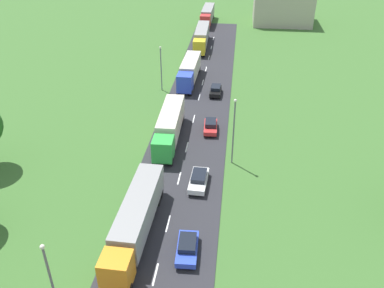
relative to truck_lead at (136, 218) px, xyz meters
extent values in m
cube|color=#2B2B30|center=(2.61, 7.41, -2.06)|extent=(10.00, 140.00, 0.06)
cube|color=white|center=(2.61, -4.43, -2.02)|extent=(0.16, 2.40, 0.01)
cube|color=white|center=(2.61, 1.86, -2.02)|extent=(0.16, 2.40, 0.01)
cube|color=white|center=(2.61, 9.40, -2.02)|extent=(0.16, 2.40, 0.01)
cube|color=white|center=(2.61, 16.16, -2.02)|extent=(0.16, 2.40, 0.01)
cube|color=white|center=(2.61, 24.02, -2.02)|extent=(0.16, 2.40, 0.01)
cube|color=white|center=(2.61, 31.59, -2.02)|extent=(0.16, 2.40, 0.01)
cube|color=white|center=(2.61, 37.78, -2.02)|extent=(0.16, 2.40, 0.01)
cube|color=white|center=(2.61, 44.36, -2.02)|extent=(0.16, 2.40, 0.01)
cube|color=white|center=(2.61, 50.78, -2.02)|extent=(0.16, 2.40, 0.01)
cube|color=white|center=(2.61, 57.42, -2.02)|extent=(0.16, 2.40, 0.01)
cube|color=white|center=(2.61, 63.93, -2.02)|extent=(0.16, 2.40, 0.01)
cube|color=orange|center=(-0.13, -5.97, -0.15)|extent=(2.49, 2.35, 2.75)
cube|color=black|center=(-0.15, -7.06, 0.34)|extent=(2.10, 0.14, 1.21)
cube|color=gray|center=(0.02, 1.17, 0.12)|extent=(2.74, 11.33, 2.68)
cube|color=black|center=(0.02, 1.17, -1.43)|extent=(1.13, 10.74, 0.24)
cylinder|color=black|center=(-1.19, -6.52, -1.53)|extent=(0.37, 1.01, 1.00)
cylinder|color=black|center=(1.15, 4.53, -1.53)|extent=(0.37, 1.01, 1.00)
cylinder|color=black|center=(-0.95, 4.57, -1.53)|extent=(0.37, 1.01, 1.00)
cylinder|color=black|center=(1.17, 5.88, -1.53)|extent=(0.37, 1.01, 1.00)
cylinder|color=black|center=(-0.92, 5.93, -1.53)|extent=(0.37, 1.01, 1.00)
cube|color=green|center=(0.26, 12.57, -0.21)|extent=(2.49, 2.62, 2.64)
cube|color=black|center=(0.28, 11.35, 0.27)|extent=(2.10, 0.14, 1.16)
cube|color=beige|center=(0.12, 19.20, 0.20)|extent=(2.71, 10.04, 2.85)
cube|color=black|center=(0.12, 19.20, -1.43)|extent=(1.10, 9.50, 0.24)
cylinder|color=black|center=(1.32, 11.95, -1.53)|extent=(0.37, 1.01, 1.00)
cylinder|color=black|center=(-0.78, 11.91, -1.53)|extent=(0.37, 1.01, 1.00)
cylinder|color=black|center=(1.10, 22.21, -1.53)|extent=(0.37, 1.01, 1.00)
cylinder|color=black|center=(-1.00, 22.17, -1.53)|extent=(0.37, 1.01, 1.00)
cylinder|color=black|center=(1.08, 23.41, -1.53)|extent=(0.37, 1.01, 1.00)
cylinder|color=black|center=(-1.02, 23.37, -1.53)|extent=(0.37, 1.01, 1.00)
cube|color=blue|center=(0.18, 32.82, -0.12)|extent=(2.50, 2.68, 2.82)
cube|color=black|center=(0.15, 31.56, 0.39)|extent=(2.10, 0.14, 1.24)
cube|color=beige|center=(0.31, 39.21, 0.16)|extent=(2.70, 9.51, 2.77)
cube|color=black|center=(0.31, 39.21, -1.43)|extent=(1.09, 9.00, 0.24)
cylinder|color=black|center=(1.21, 32.14, -1.53)|extent=(0.37, 1.01, 1.00)
cylinder|color=black|center=(-0.89, 32.18, -1.53)|extent=(0.37, 1.01, 1.00)
cylinder|color=black|center=(1.42, 42.02, -1.53)|extent=(0.37, 1.01, 1.00)
cylinder|color=black|center=(-0.68, 42.07, -1.53)|extent=(0.37, 1.01, 1.00)
cylinder|color=black|center=(1.45, 43.16, -1.53)|extent=(0.37, 1.01, 1.00)
cylinder|color=black|center=(-0.65, 43.20, -1.53)|extent=(0.37, 1.01, 1.00)
cube|color=yellow|center=(0.57, 51.65, -0.15)|extent=(2.50, 2.76, 2.75)
cube|color=black|center=(0.60, 50.35, 0.34)|extent=(2.10, 0.15, 1.21)
cube|color=gray|center=(0.40, 59.20, 0.24)|extent=(2.76, 11.75, 2.93)
cube|color=black|center=(0.40, 59.20, -1.43)|extent=(1.15, 11.13, 0.24)
cylinder|color=black|center=(1.63, 50.99, -1.53)|extent=(0.37, 1.01, 1.00)
cylinder|color=black|center=(-0.47, 50.95, -1.53)|extent=(0.37, 1.01, 1.00)
cylinder|color=black|center=(1.37, 62.73, -1.53)|extent=(0.37, 1.01, 1.00)
cylinder|color=black|center=(-0.73, 62.68, -1.53)|extent=(0.37, 1.01, 1.00)
cylinder|color=black|center=(1.34, 64.13, -1.53)|extent=(0.37, 1.01, 1.00)
cylinder|color=black|center=(-0.76, 64.09, -1.53)|extent=(0.37, 1.01, 1.00)
cube|color=red|center=(-0.02, 71.55, -0.08)|extent=(2.46, 2.66, 2.89)
cube|color=black|center=(-0.03, 70.29, 0.44)|extent=(2.10, 0.12, 1.27)
cube|color=gray|center=(0.04, 78.77, 0.22)|extent=(2.58, 11.12, 2.89)
cube|color=black|center=(0.04, 78.77, -1.43)|extent=(0.98, 10.55, 0.24)
cylinder|color=black|center=(1.03, 70.88, -1.53)|extent=(0.36, 1.00, 1.00)
cylinder|color=black|center=(-1.07, 70.90, -1.53)|extent=(0.36, 1.00, 1.00)
cylinder|color=black|center=(1.11, 82.09, -1.53)|extent=(0.36, 1.00, 1.00)
cylinder|color=black|center=(-0.99, 82.10, -1.53)|extent=(0.36, 1.00, 1.00)
cylinder|color=black|center=(1.12, 83.42, -1.53)|extent=(0.36, 1.00, 1.00)
cylinder|color=black|center=(-0.98, 83.44, -1.53)|extent=(0.36, 1.00, 1.00)
cube|color=blue|center=(4.98, -1.80, -1.43)|extent=(1.98, 4.17, 0.56)
cube|color=black|center=(4.98, -1.59, -0.90)|extent=(1.61, 2.35, 0.49)
cylinder|color=black|center=(5.85, -3.16, -1.71)|extent=(0.25, 0.65, 0.64)
cylinder|color=black|center=(4.24, -3.22, -1.71)|extent=(0.25, 0.65, 0.64)
cylinder|color=black|center=(5.73, -0.37, -1.71)|extent=(0.25, 0.65, 0.64)
cylinder|color=black|center=(4.12, -0.44, -1.71)|extent=(0.25, 0.65, 0.64)
cube|color=white|center=(4.94, 8.35, -1.40)|extent=(1.98, 4.53, 0.61)
cube|color=black|center=(4.95, 8.58, -0.86)|extent=(1.62, 2.55, 0.48)
cylinder|color=black|center=(5.70, 6.81, -1.71)|extent=(0.24, 0.65, 0.64)
cylinder|color=black|center=(4.07, 6.86, -1.71)|extent=(0.24, 0.65, 0.64)
cylinder|color=black|center=(5.80, 9.84, -1.71)|extent=(0.24, 0.65, 0.64)
cylinder|color=black|center=(4.18, 9.90, -1.71)|extent=(0.24, 0.65, 0.64)
cube|color=red|center=(5.28, 20.72, -1.42)|extent=(1.93, 4.13, 0.57)
cube|color=black|center=(5.27, 20.92, -0.84)|extent=(1.57, 2.34, 0.59)
cylinder|color=black|center=(6.11, 19.38, -1.71)|extent=(0.25, 0.65, 0.64)
cylinder|color=black|center=(4.58, 19.31, -1.71)|extent=(0.25, 0.65, 0.64)
cylinder|color=black|center=(5.98, 22.13, -1.71)|extent=(0.25, 0.65, 0.64)
cylinder|color=black|center=(4.45, 22.06, -1.71)|extent=(0.25, 0.65, 0.64)
cube|color=black|center=(5.15, 32.85, -1.40)|extent=(1.78, 3.97, 0.61)
cube|color=black|center=(5.16, 33.04, -0.83)|extent=(1.48, 2.23, 0.54)
cylinder|color=black|center=(5.89, 31.49, -1.71)|extent=(0.23, 0.64, 0.64)
cylinder|color=black|center=(4.37, 31.52, -1.71)|extent=(0.23, 0.64, 0.64)
cylinder|color=black|center=(5.94, 34.18, -1.71)|extent=(0.23, 0.64, 0.64)
cylinder|color=black|center=(4.41, 34.20, -1.71)|extent=(0.23, 0.64, 0.64)
cylinder|color=slate|center=(-3.83, -9.08, 1.45)|extent=(0.18, 0.18, 7.07)
sphere|color=silver|center=(-3.83, -9.08, 5.10)|extent=(0.36, 0.36, 0.36)
cylinder|color=slate|center=(8.42, 13.40, 1.95)|extent=(0.18, 0.18, 8.07)
sphere|color=silver|center=(8.42, 13.40, 6.10)|extent=(0.36, 0.36, 0.36)
cylinder|color=slate|center=(-3.84, 33.87, 1.47)|extent=(0.18, 0.18, 7.11)
sphere|color=silver|center=(-3.84, 33.87, 5.14)|extent=(0.36, 0.36, 0.36)
cube|color=#B2A899|center=(18.90, 80.60, 1.55)|extent=(14.44, 12.80, 7.28)
camera|label=1|loc=(8.40, -27.22, 24.90)|focal=37.68mm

